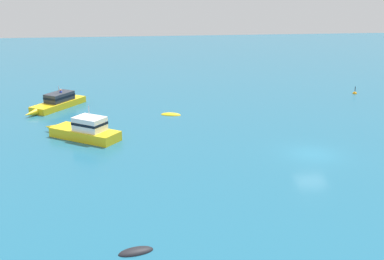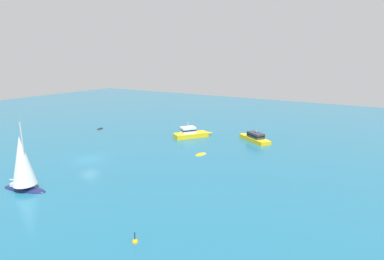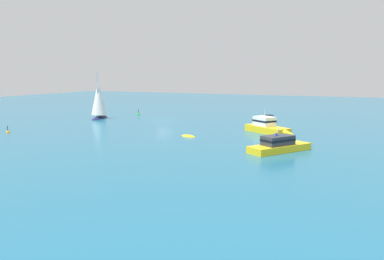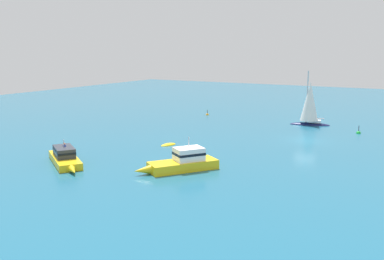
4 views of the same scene
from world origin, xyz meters
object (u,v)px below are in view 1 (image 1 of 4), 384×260
at_px(skiff, 136,252).
at_px(powerboat, 85,130).
at_px(dinghy, 171,115).
at_px(channel_buoy, 355,94).
at_px(launch, 58,102).

bearing_deg(skiff, powerboat, 87.24).
bearing_deg(dinghy, skiff, -81.56).
xyz_separation_m(powerboat, skiff, (4.42, -20.34, -0.79)).
bearing_deg(channel_buoy, powerboat, -155.92).
xyz_separation_m(dinghy, skiff, (-3.90, -27.35, 0.00)).
bearing_deg(skiff, dinghy, 66.87).
bearing_deg(skiff, channel_buoy, 36.76).
distance_m(launch, dinghy, 12.98).
xyz_separation_m(launch, skiff, (8.33, -31.67, -0.66)).
height_order(powerboat, channel_buoy, powerboat).
relative_size(powerboat, dinghy, 3.25).
relative_size(launch, skiff, 3.69).
relative_size(dinghy, skiff, 1.10).
relative_size(powerboat, channel_buoy, 6.46).
xyz_separation_m(launch, dinghy, (12.22, -4.32, -0.66)).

